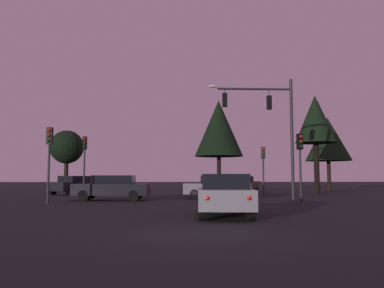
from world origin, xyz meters
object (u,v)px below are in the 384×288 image
at_px(traffic_light_median, 300,153).
at_px(car_nearside_lane, 224,194).
at_px(car_crossing_left, 217,187).
at_px(tree_right_cluster, 67,147).
at_px(car_parked_lot, 241,183).
at_px(traffic_light_far_side, 49,149).
at_px(tree_center_horizon, 328,139).
at_px(car_far_lane, 74,185).
at_px(traffic_light_corner_left, 263,161).
at_px(traffic_light_corner_right, 85,154).
at_px(traffic_signal_mast_arm, 270,118).
at_px(tree_behind_sign, 219,128).
at_px(tree_left_far, 315,120).
at_px(car_crossing_right, 112,187).

xyz_separation_m(traffic_light_median, car_nearside_lane, (-5.40, -7.54, -1.97)).
relative_size(car_crossing_left, tree_right_cluster, 0.72).
height_order(car_nearside_lane, car_parked_lot, same).
height_order(traffic_light_far_side, tree_center_horizon, tree_center_horizon).
xyz_separation_m(car_parked_lot, tree_right_cluster, (-17.52, 2.19, 3.65)).
bearing_deg(tree_right_cluster, car_far_lane, -70.62).
height_order(traffic_light_median, car_crossing_left, traffic_light_median).
bearing_deg(traffic_light_corner_left, traffic_light_median, -87.92).
relative_size(traffic_light_corner_right, car_parked_lot, 0.92).
bearing_deg(traffic_signal_mast_arm, tree_behind_sign, 104.52).
height_order(traffic_light_corner_left, tree_center_horizon, tree_center_horizon).
relative_size(car_parked_lot, tree_center_horizon, 0.59).
bearing_deg(traffic_light_corner_left, tree_left_far, 31.35).
bearing_deg(tree_center_horizon, car_far_lane, -163.54).
relative_size(traffic_signal_mast_arm, tree_center_horizon, 1.00).
bearing_deg(tree_behind_sign, car_crossing_right, -130.58).
height_order(car_crossing_right, tree_right_cluster, tree_right_cluster).
bearing_deg(car_crossing_left, car_parked_lot, 72.74).
relative_size(car_far_lane, tree_center_horizon, 0.62).
relative_size(car_nearside_lane, car_parked_lot, 0.90).
xyz_separation_m(traffic_signal_mast_arm, tree_center_horizon, (10.30, 15.66, 0.23)).
xyz_separation_m(traffic_light_corner_left, car_nearside_lane, (-5.13, -15.17, -1.86)).
height_order(car_nearside_lane, tree_center_horizon, tree_center_horizon).
bearing_deg(tree_center_horizon, traffic_signal_mast_arm, -123.34).
height_order(traffic_signal_mast_arm, car_crossing_right, traffic_signal_mast_arm).
bearing_deg(car_nearside_lane, tree_center_horizon, 60.46).
xyz_separation_m(traffic_signal_mast_arm, traffic_light_median, (0.94, -2.86, -2.44)).
bearing_deg(car_far_lane, car_crossing_left, -33.73).
bearing_deg(traffic_light_median, traffic_light_corner_left, 92.08).
height_order(traffic_light_corner_left, tree_right_cluster, tree_right_cluster).
height_order(car_crossing_left, tree_left_far, tree_left_far).
relative_size(traffic_light_corner_right, car_crossing_left, 0.95).
height_order(traffic_signal_mast_arm, tree_center_horizon, traffic_signal_mast_arm).
height_order(car_crossing_right, tree_center_horizon, tree_center_horizon).
bearing_deg(car_far_lane, tree_left_far, -0.84).
bearing_deg(car_far_lane, tree_center_horizon, 16.46).
xyz_separation_m(traffic_light_far_side, car_crossing_right, (2.90, 3.10, -2.10)).
bearing_deg(car_crossing_left, traffic_light_corner_left, 42.79).
xyz_separation_m(traffic_signal_mast_arm, tree_right_cluster, (-16.98, 15.82, -0.76)).
height_order(car_crossing_right, tree_behind_sign, tree_behind_sign).
distance_m(car_crossing_right, tree_left_far, 18.95).
distance_m(car_parked_lot, tree_behind_sign, 7.46).
height_order(traffic_signal_mast_arm, traffic_light_median, traffic_signal_mast_arm).
xyz_separation_m(traffic_light_far_side, tree_right_cluster, (-4.12, 19.28, 1.56)).
bearing_deg(car_parked_lot, car_far_lane, -160.56).
bearing_deg(car_crossing_right, car_crossing_left, 11.98).
height_order(traffic_light_corner_right, car_crossing_right, traffic_light_corner_right).
height_order(traffic_light_corner_left, car_nearside_lane, traffic_light_corner_left).
distance_m(traffic_light_corner_right, traffic_light_far_side, 6.40).
bearing_deg(traffic_light_median, car_nearside_lane, -125.61).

